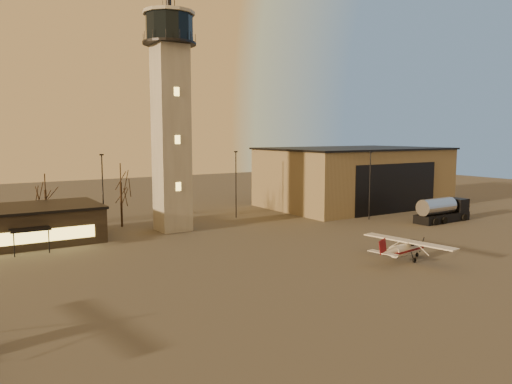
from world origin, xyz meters
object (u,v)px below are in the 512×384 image
control_tower (171,106)px  hangar (353,177)px  fuel_truck (442,212)px  cessna_front (407,251)px

control_tower → hangar: control_tower is taller
hangar → fuel_truck: (-0.38, -18.98, -3.76)m
hangar → cessna_front: hangar is taller
hangar → cessna_front: 38.68m
hangar → fuel_truck: size_ratio=3.19×
control_tower → cessna_front: control_tower is taller
control_tower → fuel_truck: size_ratio=3.40×
control_tower → hangar: bearing=6.3°
control_tower → fuel_truck: control_tower is taller
fuel_truck → control_tower: bearing=155.7°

